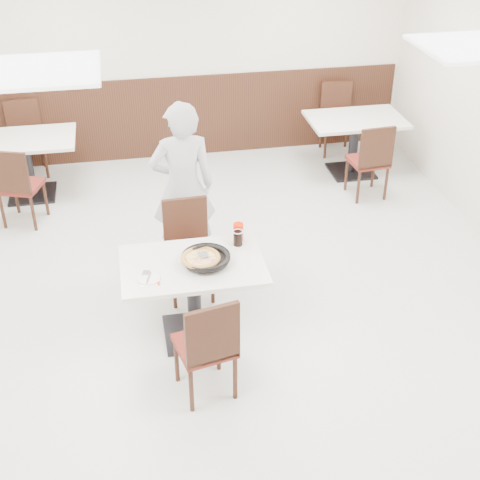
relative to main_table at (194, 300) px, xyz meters
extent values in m
plane|color=#B1B1AC|center=(0.35, 0.39, -0.38)|extent=(7.00, 7.00, 0.00)
cube|color=beige|center=(0.35, 3.89, 1.02)|extent=(6.00, 0.04, 2.80)
cube|color=black|center=(0.35, 3.87, 0.18)|extent=(5.90, 0.03, 1.10)
cylinder|color=black|center=(0.07, -0.01, 0.39)|extent=(0.12, 0.12, 0.04)
cylinder|color=black|center=(0.11, -0.03, 0.42)|extent=(0.41, 0.41, 0.01)
cylinder|color=#B88543|center=(0.06, -0.05, 0.44)|extent=(0.30, 0.30, 0.02)
cube|color=silver|center=(0.09, -0.02, 0.47)|extent=(0.09, 0.11, 0.00)
cube|color=white|center=(-0.38, -0.19, 0.38)|extent=(0.16, 0.16, 0.00)
cylinder|color=white|center=(-0.38, -0.17, 0.38)|extent=(0.19, 0.19, 0.01)
cube|color=silver|center=(-0.38, -0.17, 0.39)|extent=(0.06, 0.16, 0.00)
cylinder|color=black|center=(0.43, 0.22, 0.44)|extent=(0.09, 0.09, 0.13)
cylinder|color=red|center=(0.45, 0.30, 0.45)|extent=(0.09, 0.09, 0.16)
imported|color=#B7B7BC|center=(0.06, 1.17, 0.50)|extent=(0.65, 0.44, 1.74)
camera|label=1|loc=(-0.47, -4.64, 3.47)|focal=50.00mm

